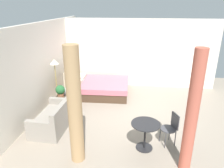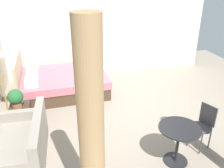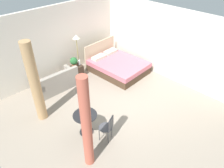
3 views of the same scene
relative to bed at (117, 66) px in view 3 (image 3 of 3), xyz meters
The scene contains 13 objects.
ground_plane 2.14m from the bed, 132.47° to the right, with size 8.25×9.39×0.02m, color gray.
wall_back 2.45m from the bed, 131.40° to the left, with size 8.25×0.12×2.86m, color silver.
wall_right 2.28m from the bed, 52.79° to the right, with size 0.12×6.39×2.86m, color silver.
bed is the anchor object (origin of this frame).
couch 2.68m from the bed, 163.59° to the left, with size 1.59×0.89×0.82m.
nightstand 1.73m from the bed, 148.54° to the left, with size 0.42×0.40×0.51m.
potted_plant 1.88m from the bed, 149.50° to the left, with size 0.31×0.31×0.40m.
vase 1.64m from the bed, 147.24° to the left, with size 0.08×0.08×0.23m.
floor_lamp 1.98m from the bed, 132.76° to the left, with size 0.30×0.30×1.66m.
balcony_table 3.70m from the bed, 150.52° to the right, with size 0.70×0.70×0.70m.
cafe_chair_near_window 3.84m from the bed, 139.85° to the right, with size 0.52×0.52×0.85m.
curtain_left 4.77m from the bed, 144.88° to the right, with size 0.24×0.24×2.67m.
curtain_right 3.96m from the bed, behind, with size 0.31×0.31×2.67m.
Camera 3 is at (-4.42, -4.00, 4.91)m, focal length 34.29 mm.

